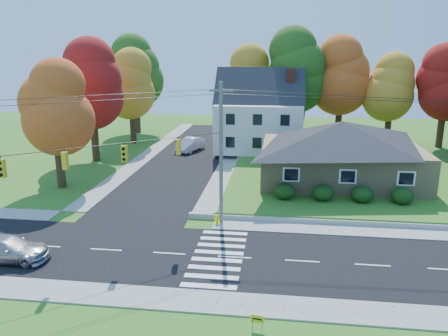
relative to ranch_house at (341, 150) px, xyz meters
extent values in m
plane|color=#3D7923|center=(-8.00, -16.00, -3.27)|extent=(120.00, 120.00, 0.00)
cube|color=black|center=(-8.00, -16.00, -3.26)|extent=(90.00, 8.00, 0.02)
cube|color=black|center=(-16.00, 10.00, -3.25)|extent=(8.00, 44.00, 0.02)
cube|color=#9C9A90|center=(-8.00, -11.00, -3.23)|extent=(90.00, 2.00, 0.08)
cube|color=#9C9A90|center=(-8.00, -21.00, -3.23)|extent=(90.00, 2.00, 0.08)
cube|color=#3D7923|center=(5.00, 5.00, -3.02)|extent=(30.00, 30.00, 0.50)
cube|color=tan|center=(0.00, 0.00, -1.17)|extent=(14.00, 10.00, 3.20)
pyramid|color=#26262B|center=(0.00, 0.00, 1.53)|extent=(14.60, 10.60, 2.20)
cube|color=silver|center=(-8.00, 12.00, 0.03)|extent=(10.00, 8.00, 5.60)
pyramid|color=#26262B|center=(-8.00, 12.00, 4.03)|extent=(10.40, 8.40, 2.40)
cube|color=brown|center=(-4.50, 12.00, 2.03)|extent=(0.90, 0.90, 9.60)
ellipsoid|color=#163A10|center=(-5.00, -6.20, -2.13)|extent=(1.70, 1.70, 1.27)
ellipsoid|color=#163A10|center=(-2.00, -6.20, -2.13)|extent=(1.70, 1.70, 1.27)
ellipsoid|color=#163A10|center=(1.00, -6.20, -2.13)|extent=(1.70, 1.70, 1.27)
ellipsoid|color=#163A10|center=(4.00, -6.20, -2.13)|extent=(1.70, 1.70, 1.27)
cylinder|color=#666059|center=(-9.50, -10.80, 1.73)|extent=(0.26, 0.26, 10.00)
cube|color=#666059|center=(-9.50, -10.80, 6.13)|extent=(1.60, 0.12, 0.12)
cube|color=gold|center=(-20.00, -19.20, 2.68)|extent=(0.34, 0.26, 1.00)
cube|color=gold|center=(-17.50, -17.20, 2.68)|extent=(0.26, 0.34, 1.00)
cube|color=gold|center=(-14.80, -15.05, 2.68)|extent=(0.34, 0.26, 1.00)
cube|color=gold|center=(-12.00, -12.80, 2.68)|extent=(0.26, 0.34, 1.00)
cylinder|color=black|center=(-16.00, -16.00, 3.33)|extent=(13.02, 10.43, 0.04)
cylinder|color=#3F2A19|center=(-10.00, 18.00, -0.07)|extent=(0.80, 0.80, 5.40)
sphere|color=#C58A26|center=(-10.00, 18.00, 3.83)|extent=(6.72, 6.72, 6.72)
sphere|color=#C58A26|center=(-10.00, 18.00, 5.51)|extent=(5.91, 5.91, 5.91)
sphere|color=#C58A26|center=(-10.00, 18.00, 7.19)|extent=(5.11, 5.11, 5.11)
cylinder|color=#3F2A19|center=(-4.00, 17.00, 0.38)|extent=(0.86, 0.86, 6.30)
sphere|color=#2F5C19|center=(-4.00, 17.00, 4.93)|extent=(7.84, 7.84, 7.84)
sphere|color=#2F5C19|center=(-4.00, 17.00, 6.89)|extent=(6.90, 6.90, 6.90)
sphere|color=#2F5C19|center=(-4.00, 17.00, 8.85)|extent=(5.96, 5.96, 5.96)
cylinder|color=#3F2A19|center=(2.00, 18.00, 0.16)|extent=(0.83, 0.83, 5.85)
sphere|color=#D2541D|center=(2.00, 18.00, 4.38)|extent=(7.28, 7.28, 7.28)
sphere|color=#D2541D|center=(2.00, 18.00, 6.20)|extent=(6.41, 6.41, 6.41)
sphere|color=#D2541D|center=(2.00, 18.00, 8.02)|extent=(5.53, 5.53, 5.53)
cylinder|color=#3F2A19|center=(8.00, 17.00, -0.29)|extent=(0.77, 0.77, 4.95)
sphere|color=#C58A26|center=(8.00, 17.00, 3.28)|extent=(6.16, 6.16, 6.16)
sphere|color=#C58A26|center=(8.00, 17.00, 4.82)|extent=(5.42, 5.42, 5.42)
sphere|color=#C58A26|center=(8.00, 17.00, 6.36)|extent=(4.68, 4.68, 4.68)
cylinder|color=#3F2A19|center=(14.00, 16.00, -0.07)|extent=(0.80, 0.80, 5.40)
sphere|color=#A21915|center=(14.00, 16.00, 3.83)|extent=(6.72, 6.72, 6.72)
sphere|color=#A21915|center=(14.00, 16.00, 5.51)|extent=(5.91, 5.91, 5.91)
cylinder|color=#3F2A19|center=(-25.00, -4.00, -0.79)|extent=(0.77, 0.77, 4.95)
sphere|color=#D2541D|center=(-25.00, -4.00, 2.78)|extent=(6.16, 6.16, 6.16)
sphere|color=#D2541D|center=(-25.00, -4.00, 4.32)|extent=(5.42, 5.42, 5.42)
sphere|color=#D2541D|center=(-25.00, -4.00, 5.86)|extent=(4.68, 4.68, 4.68)
cylinder|color=#3F2A19|center=(-26.00, 6.00, -0.34)|extent=(0.83, 0.83, 5.85)
sphere|color=#A21915|center=(-26.00, 6.00, 3.88)|extent=(7.28, 7.28, 7.28)
sphere|color=#A21915|center=(-26.00, 6.00, 5.70)|extent=(6.41, 6.41, 6.41)
sphere|color=#A21915|center=(-26.00, 6.00, 7.52)|extent=(5.53, 5.53, 5.53)
cylinder|color=#3F2A19|center=(-25.00, 16.00, -0.57)|extent=(0.80, 0.80, 5.40)
sphere|color=#C58A26|center=(-25.00, 16.00, 3.33)|extent=(6.72, 6.72, 6.72)
sphere|color=#C58A26|center=(-25.00, 16.00, 5.01)|extent=(5.91, 5.91, 5.91)
sphere|color=#C58A26|center=(-25.00, 16.00, 6.69)|extent=(5.11, 5.11, 5.11)
cylinder|color=#3F2A19|center=(-27.00, 24.00, -0.12)|extent=(0.86, 0.86, 6.30)
sphere|color=#2F5C19|center=(-27.00, 24.00, 4.43)|extent=(7.84, 7.84, 7.84)
sphere|color=#2F5C19|center=(-27.00, 24.00, 6.39)|extent=(6.90, 6.90, 6.90)
sphere|color=#2F5C19|center=(-27.00, 24.00, 8.35)|extent=(5.96, 5.96, 5.96)
imported|color=#ACADB0|center=(-21.16, -18.07, -2.53)|extent=(4.97, 2.17, 1.42)
imported|color=silver|center=(-16.44, 12.09, -2.44)|extent=(3.15, 5.19, 1.62)
cylinder|color=#F4E501|center=(-9.77, -11.04, -3.22)|extent=(0.34, 0.34, 0.09)
cylinder|color=#F4E501|center=(-9.77, -11.04, -2.94)|extent=(0.22, 0.22, 0.52)
sphere|color=#F4E501|center=(-9.77, -11.04, -2.63)|extent=(0.24, 0.24, 0.24)
cylinder|color=#F4E501|center=(-9.77, -11.04, -2.84)|extent=(0.43, 0.13, 0.11)
cylinder|color=black|center=(-6.48, -22.84, -3.02)|extent=(0.02, 0.02, 0.49)
cylinder|color=black|center=(-6.06, -22.84, -3.02)|extent=(0.02, 0.02, 0.49)
cube|color=yellow|center=(-6.27, -22.84, -2.73)|extent=(0.58, 0.13, 0.39)
camera|label=1|loc=(-5.59, -39.69, 8.60)|focal=35.00mm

